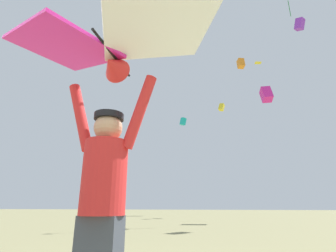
{
  "coord_description": "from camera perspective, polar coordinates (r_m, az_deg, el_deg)",
  "views": [
    {
      "loc": [
        0.94,
        -1.97,
        0.89
      ],
      "look_at": [
        0.05,
        2.16,
        2.23
      ],
      "focal_mm": 26.9,
      "sensor_mm": 36.0,
      "label": 1
    }
  ],
  "objects": [
    {
      "name": "kite_flyer_person",
      "position": [
        2.02,
        -14.54,
        -15.69
      ],
      "size": [
        0.81,
        0.35,
        1.92
      ],
      "color": "#424751",
      "rests_on": "ground"
    },
    {
      "name": "held_stunt_kite",
      "position": [
        2.36,
        -13.06,
        17.31
      ],
      "size": [
        1.99,
        1.06,
        0.42
      ],
      "color": "black"
    },
    {
      "name": "distant_kite_orange_low_right",
      "position": [
        36.93,
        16.18,
        13.44
      ],
      "size": [
        1.07,
        1.21,
        1.41
      ],
      "color": "orange"
    },
    {
      "name": "distant_kite_yellow_far_center",
      "position": [
        23.84,
        12.03,
        4.18
      ],
      "size": [
        0.65,
        0.62,
        0.79
      ],
      "color": "yellow"
    },
    {
      "name": "distant_kite_magenta_high_left",
      "position": [
        18.91,
        21.37,
        6.66
      ],
      "size": [
        0.78,
        1.01,
        1.19
      ],
      "color": "#DB2393"
    },
    {
      "name": "distant_kite_purple_overhead_distant",
      "position": [
        19.04,
        27.66,
        19.75
      ],
      "size": [
        0.73,
        0.75,
        0.81
      ],
      "color": "purple"
    },
    {
      "name": "distant_kite_yellow_mid_left",
      "position": [
        30.69,
        19.74,
        13.37
      ],
      "size": [
        0.97,
        0.97,
        0.17
      ],
      "color": "yellow"
    },
    {
      "name": "distant_kite_teal_mid_right",
      "position": [
        39.33,
        3.43,
        1.04
      ],
      "size": [
        1.18,
        1.0,
        1.29
      ],
      "color": "#19B2AD"
    },
    {
      "name": "marker_flag",
      "position": [
        9.92,
        -16.84,
        -13.18
      ],
      "size": [
        0.3,
        0.24,
        1.76
      ],
      "color": "silver",
      "rests_on": "ground"
    }
  ]
}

